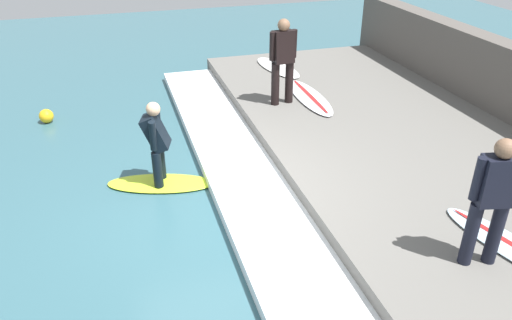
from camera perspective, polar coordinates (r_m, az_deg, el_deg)
ground_plane at (r=7.29m, az=-4.97°, el=-5.55°), size 28.00×28.00×0.00m
concrete_ledge at (r=8.41m, az=18.15°, el=-0.62°), size 4.40×12.26×0.36m
wave_foam_crest at (r=7.36m, az=-0.27°, el=-4.25°), size 1.14×11.65×0.17m
surfboard_riding at (r=7.95m, az=-10.82°, el=-2.62°), size 1.77×1.04×0.06m
surfer_riding at (r=7.59m, az=-11.33°, el=2.34°), size 0.48×0.57×1.32m
surfer_waiting_near at (r=9.66m, az=3.10°, el=11.64°), size 0.56×0.31×1.65m
surfboard_waiting_near at (r=10.23m, az=6.16°, el=7.18°), size 0.59×2.09×0.07m
surfer_waiting_far at (r=5.82m, az=25.43°, el=-3.81°), size 0.51×0.29×1.54m
surfboard_spare at (r=12.01m, az=2.48°, el=10.53°), size 0.89×1.84×0.06m
marker_buoy at (r=10.74m, az=-22.84°, el=4.65°), size 0.28×0.28×0.28m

